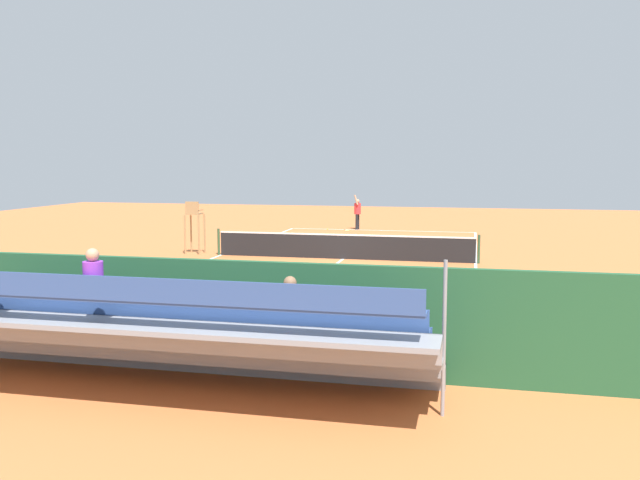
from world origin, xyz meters
TOP-DOWN VIEW (x-y plane):
  - ground_plane at (0.00, 0.00)m, footprint 60.00×60.00m
  - court_line_markings at (0.00, -0.04)m, footprint 10.10×22.20m
  - tennis_net at (0.00, 0.00)m, footprint 10.30×0.10m
  - backdrop_wall at (0.00, 14.00)m, footprint 18.00×0.16m
  - bleacher_stand at (0.10, 15.34)m, footprint 9.06×2.40m
  - umpire_chair at (6.20, -0.14)m, footprint 0.67×0.67m
  - courtside_bench at (-2.25, 13.27)m, footprint 1.80×0.40m
  - equipment_bag at (-0.82, 13.40)m, footprint 0.90×0.36m
  - tennis_player at (1.36, -11.25)m, footprint 0.42×0.55m
  - tennis_racket at (1.83, -10.48)m, footprint 0.43×0.57m
  - tennis_ball_near at (2.94, -10.72)m, footprint 0.07×0.07m
  - tennis_ball_far at (2.45, -8.41)m, footprint 0.07×0.07m
  - line_judge at (3.07, 12.85)m, footprint 0.39×0.54m

SIDE VIEW (x-z plane):
  - ground_plane at x=0.00m, z-range 0.00..0.00m
  - court_line_markings at x=0.00m, z-range 0.00..0.01m
  - tennis_racket at x=1.83m, z-range 0.00..0.03m
  - tennis_ball_near at x=2.94m, z-range 0.00..0.07m
  - tennis_ball_far at x=2.45m, z-range 0.00..0.07m
  - equipment_bag at x=-0.82m, z-range 0.00..0.36m
  - tennis_net at x=0.00m, z-range -0.03..1.04m
  - courtside_bench at x=-2.25m, z-range 0.09..1.02m
  - bleacher_stand at x=0.10m, z-range -0.29..2.19m
  - backdrop_wall at x=0.00m, z-range 0.00..2.00m
  - tennis_player at x=1.36m, z-range 0.05..1.98m
  - line_judge at x=3.07m, z-range 0.05..1.98m
  - umpire_chair at x=6.20m, z-range 0.24..2.38m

